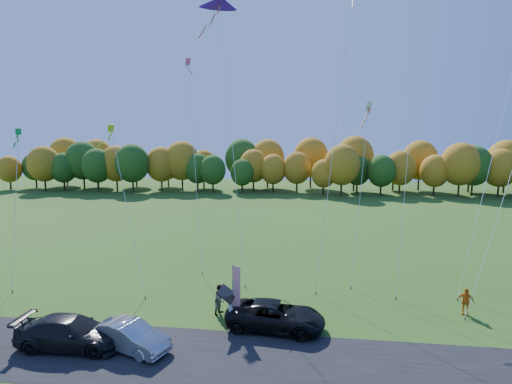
# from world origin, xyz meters

# --- Properties ---
(ground) EXTENTS (160.00, 160.00, 0.00)m
(ground) POSITION_xyz_m (0.00, 0.00, 0.00)
(ground) COLOR #274D14
(asphalt_strip) EXTENTS (90.00, 6.00, 0.01)m
(asphalt_strip) POSITION_xyz_m (0.00, -4.00, 0.01)
(asphalt_strip) COLOR black
(asphalt_strip) RESTS_ON ground
(tree_line) EXTENTS (116.00, 12.00, 10.00)m
(tree_line) POSITION_xyz_m (0.00, 55.00, 0.00)
(tree_line) COLOR #1E4711
(tree_line) RESTS_ON ground
(black_suv) EXTENTS (5.87, 3.16, 1.57)m
(black_suv) POSITION_xyz_m (1.95, -0.36, 0.78)
(black_suv) COLOR black
(black_suv) RESTS_ON ground
(silver_sedan) EXTENTS (4.64, 2.91, 1.44)m
(silver_sedan) POSITION_xyz_m (-5.31, -3.57, 0.72)
(silver_sedan) COLOR #A7A6AB
(silver_sedan) RESTS_ON ground
(dark_truck_a) EXTENTS (5.66, 2.45, 1.62)m
(dark_truck_a) POSITION_xyz_m (-8.47, -3.75, 0.81)
(dark_truck_a) COLOR black
(dark_truck_a) RESTS_ON ground
(person_tailgate_a) EXTENTS (0.45, 0.64, 1.69)m
(person_tailgate_a) POSITION_xyz_m (-0.58, -0.73, 0.84)
(person_tailgate_a) COLOR silver
(person_tailgate_a) RESTS_ON ground
(person_tailgate_b) EXTENTS (0.97, 1.09, 1.85)m
(person_tailgate_b) POSITION_xyz_m (-1.60, 1.17, 0.93)
(person_tailgate_b) COLOR gray
(person_tailgate_b) RESTS_ON ground
(person_east) EXTENTS (1.07, 0.81, 1.70)m
(person_east) POSITION_xyz_m (13.42, 2.97, 0.85)
(person_east) COLOR orange
(person_east) RESTS_ON ground
(feather_flag) EXTENTS (0.48, 0.09, 3.59)m
(feather_flag) POSITION_xyz_m (-0.41, -0.07, 2.18)
(feather_flag) COLOR #999999
(feather_flag) RESTS_ON ground
(kite_delta_blue) EXTENTS (5.85, 12.03, 25.20)m
(kite_delta_blue) POSITION_xyz_m (-2.81, 11.07, 12.06)
(kite_delta_blue) COLOR #4C3F33
(kite_delta_blue) RESTS_ON ground
(kite_parafoil_orange) EXTENTS (5.44, 11.39, 26.65)m
(kite_parafoil_orange) POSITION_xyz_m (11.39, 10.18, 13.15)
(kite_parafoil_orange) COLOR #4C3F33
(kite_parafoil_orange) RESTS_ON ground
(kite_delta_red) EXTENTS (3.98, 8.62, 25.03)m
(kite_delta_red) POSITION_xyz_m (5.75, 8.91, 12.30)
(kite_delta_red) COLOR #4C3F33
(kite_delta_red) RESTS_ON ground
(kite_parafoil_rainbow) EXTENTS (7.76, 7.54, 19.99)m
(kite_parafoil_rainbow) POSITION_xyz_m (16.79, 8.65, 9.82)
(kite_parafoil_rainbow) COLOR #4C3F33
(kite_parafoil_rainbow) RESTS_ON ground
(kite_diamond_yellow) EXTENTS (5.35, 6.27, 12.18)m
(kite_diamond_yellow) POSITION_xyz_m (-9.58, 5.62, 5.89)
(kite_diamond_yellow) COLOR #4C3F33
(kite_diamond_yellow) RESTS_ON ground
(kite_diamond_green) EXTENTS (2.98, 5.54, 11.85)m
(kite_diamond_green) POSITION_xyz_m (-18.12, 5.08, 5.78)
(kite_diamond_green) COLOR #4C3F33
(kite_diamond_green) RESTS_ON ground
(kite_diamond_white) EXTENTS (2.24, 5.91, 14.11)m
(kite_diamond_white) POSITION_xyz_m (7.66, 8.98, 6.86)
(kite_diamond_white) COLOR #4C3F33
(kite_diamond_white) RESTS_ON ground
(kite_diamond_pink) EXTENTS (3.47, 7.75, 18.45)m
(kite_diamond_pink) POSITION_xyz_m (-6.12, 11.75, 9.03)
(kite_diamond_pink) COLOR #4C3F33
(kite_diamond_pink) RESTS_ON ground
(kite_diamond_blue_low) EXTENTS (4.91, 4.83, 11.36)m
(kite_diamond_blue_low) POSITION_xyz_m (15.35, 4.30, 5.48)
(kite_diamond_blue_low) COLOR #4C3F33
(kite_diamond_blue_low) RESTS_ON ground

